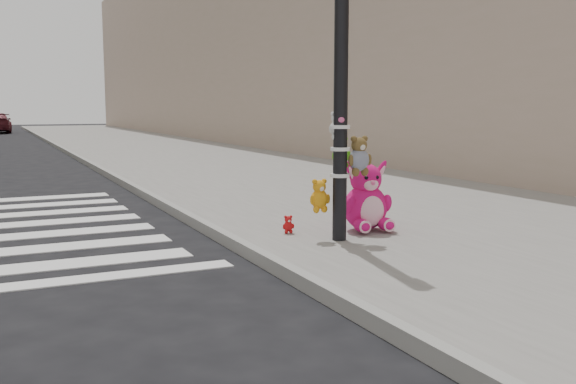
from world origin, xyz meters
name	(u,v)px	position (x,y,z in m)	size (l,w,h in m)	color
ground	(153,335)	(0.00, 0.00, 0.00)	(120.00, 120.00, 0.00)	black
sidewalk_near	(259,172)	(5.00, 10.00, 0.07)	(7.00, 80.00, 0.14)	slate
curb_edge	(116,179)	(1.55, 10.00, 0.07)	(0.12, 80.00, 0.15)	gray
bld_near	(288,25)	(10.50, 20.00, 5.00)	(5.00, 60.00, 10.00)	tan
signal_pole	(342,99)	(2.62, 1.81, 1.75)	(0.71, 0.49, 4.00)	black
pink_bunny	(366,201)	(3.20, 2.17, 0.50)	(0.63, 0.70, 0.88)	#DB126F
red_teddy	(288,224)	(2.23, 2.40, 0.25)	(0.15, 0.10, 0.22)	red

